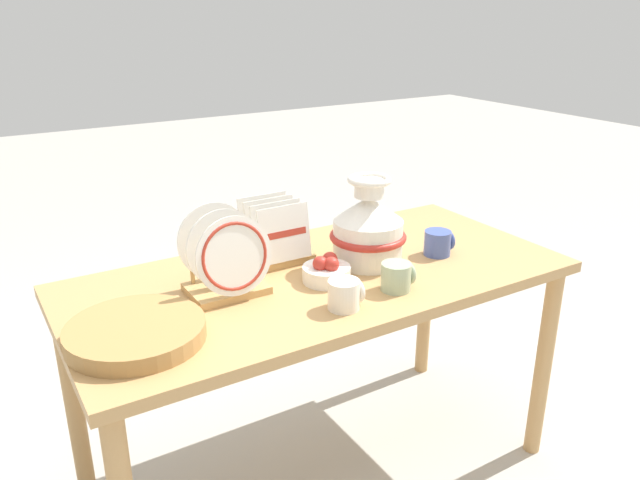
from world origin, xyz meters
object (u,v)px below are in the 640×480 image
ceramic_vase (368,228)px  dish_rack_square_plates (274,241)px  dish_rack_round_plates (227,264)px  mug_sage_glaze (397,276)px  mug_cobalt_glaze (438,243)px  mug_cream_glaze (345,294)px  fruit_bowl (327,271)px  wicker_charger_stack (136,332)px

ceramic_vase → dish_rack_square_plates: ceramic_vase is taller
dish_rack_round_plates → dish_rack_square_plates: size_ratio=1.14×
mug_sage_glaze → dish_rack_square_plates: bearing=117.4°
dish_rack_square_plates → ceramic_vase: bearing=-34.5°
mug_sage_glaze → mug_cobalt_glaze: bearing=26.9°
dish_rack_round_plates → mug_sage_glaze: dish_rack_round_plates is taller
mug_cream_glaze → ceramic_vase: bearing=44.2°
mug_cream_glaze → fruit_bowl: bearing=74.1°
wicker_charger_stack → fruit_bowl: fruit_bowl is taller
ceramic_vase → mug_cream_glaze: 0.34m
wicker_charger_stack → mug_cream_glaze: (0.54, -0.12, 0.02)m
fruit_bowl → ceramic_vase: bearing=17.3°
dish_rack_round_plates → mug_cream_glaze: 0.35m
wicker_charger_stack → mug_cream_glaze: size_ratio=3.58×
ceramic_vase → dish_rack_round_plates: ceramic_vase is taller
mug_cream_glaze → mug_cobalt_glaze: bearing=19.0°
mug_cream_glaze → fruit_bowl: 0.18m
ceramic_vase → wicker_charger_stack: bearing=-171.7°
dish_rack_round_plates → fruit_bowl: 0.30m
ceramic_vase → fruit_bowl: ceramic_vase is taller
mug_cream_glaze → dish_rack_round_plates: bearing=133.5°
dish_rack_square_plates → wicker_charger_stack: dish_rack_square_plates is taller
wicker_charger_stack → mug_cobalt_glaze: mug_cobalt_glaze is taller
ceramic_vase → mug_cream_glaze: bearing=-135.8°
dish_rack_round_plates → mug_cobalt_glaze: 0.72m
dish_rack_square_plates → mug_sage_glaze: bearing=-62.6°
dish_rack_round_plates → mug_cobalt_glaze: dish_rack_round_plates is taller
wicker_charger_stack → mug_cobalt_glaze: size_ratio=3.58×
dish_rack_square_plates → mug_sage_glaze: size_ratio=2.27×
ceramic_vase → wicker_charger_stack: 0.79m
dish_rack_round_plates → wicker_charger_stack: size_ratio=0.72×
ceramic_vase → mug_sage_glaze: bearing=-102.3°
wicker_charger_stack → mug_cobalt_glaze: bearing=2.4°
fruit_bowl → mug_cream_glaze: bearing=-105.9°
ceramic_vase → dish_rack_square_plates: (-0.25, 0.17, -0.05)m
wicker_charger_stack → mug_sage_glaze: 0.74m
dish_rack_round_plates → dish_rack_square_plates: bearing=33.8°
dish_rack_square_plates → fruit_bowl: bearing=-76.4°
wicker_charger_stack → fruit_bowl: 0.59m
dish_rack_square_plates → wicker_charger_stack: size_ratio=0.63×
mug_cobalt_glaze → fruit_bowl: 0.43m
wicker_charger_stack → mug_cream_glaze: mug_cream_glaze is taller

